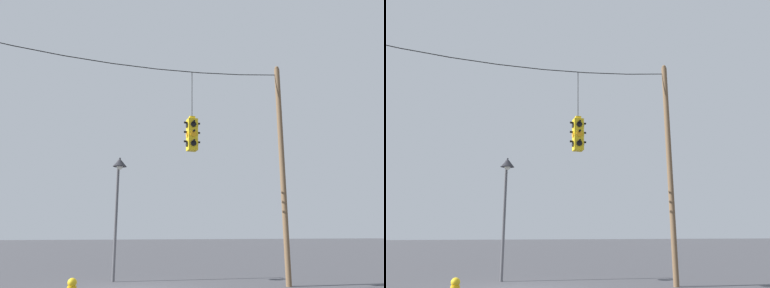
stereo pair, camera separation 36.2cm
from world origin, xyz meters
The scene contains 4 objects.
utility_pole_right centered at (5.56, 0.08, 4.11)m, with size 0.20×0.20×8.23m.
span_wire centered at (0.00, 0.08, 7.61)m, with size 11.12×0.03×0.41m.
traffic_light_near_left_pole centered at (2.06, 0.08, 5.18)m, with size 0.58×0.58×2.94m.
street_lamp centered at (-0.15, 2.79, 3.67)m, with size 0.54×0.92×4.71m.
Camera 2 is at (-1.22, -12.17, 1.80)m, focal length 35.00 mm.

